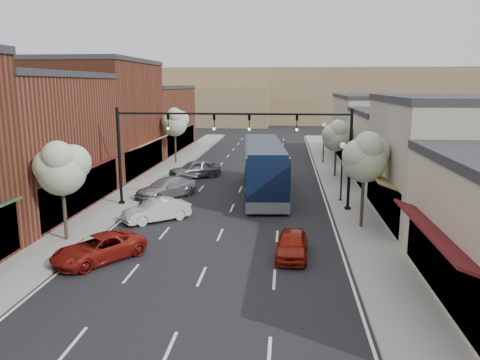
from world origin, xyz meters
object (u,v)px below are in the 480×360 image
(parked_car_a, at_px, (99,248))
(parked_car_d, at_px, (195,169))
(parked_car_b, at_px, (156,210))
(tree_right_far, at_px, (337,135))
(tree_left_near, at_px, (62,167))
(red_hatchback, at_px, (292,244))
(lamp_post_far, at_px, (324,136))
(coach_bus, at_px, (264,168))
(lamp_post_near, at_px, (342,162))
(tree_right_near, at_px, (366,156))
(signal_mast_right, at_px, (315,144))
(signal_mast_left, at_px, (152,142))
(tree_left_far, at_px, (175,122))
(parked_car_c, at_px, (166,188))

(parked_car_a, xyz_separation_m, parked_car_d, (0.65, 21.15, 0.18))
(parked_car_b, relative_size, parked_car_d, 0.88)
(tree_right_far, xyz_separation_m, tree_left_near, (-16.60, -20.00, 0.23))
(red_hatchback, relative_size, parked_car_a, 0.83)
(lamp_post_far, distance_m, coach_bus, 16.52)
(red_hatchback, bearing_deg, lamp_post_near, 75.24)
(tree_right_near, bearing_deg, tree_right_far, 90.00)
(signal_mast_right, bearing_deg, red_hatchback, -99.48)
(signal_mast_left, distance_m, parked_car_d, 11.23)
(signal_mast_right, bearing_deg, parked_car_a, -136.01)
(tree_left_far, relative_size, parked_car_a, 1.31)
(signal_mast_right, distance_m, parked_car_c, 11.99)
(lamp_post_far, height_order, coach_bus, lamp_post_far)
(lamp_post_near, xyz_separation_m, parked_car_a, (-13.18, -13.12, -2.35))
(lamp_post_near, distance_m, red_hatchback, 12.38)
(tree_left_far, distance_m, parked_car_c, 16.07)
(lamp_post_near, bearing_deg, red_hatchback, -107.69)
(lamp_post_far, height_order, red_hatchback, lamp_post_far)
(red_hatchback, height_order, parked_car_c, parked_car_c)
(lamp_post_far, bearing_deg, parked_car_a, -113.29)
(signal_mast_left, height_order, red_hatchback, signal_mast_left)
(signal_mast_right, height_order, lamp_post_near, signal_mast_right)
(signal_mast_left, height_order, tree_right_near, signal_mast_left)
(red_hatchback, bearing_deg, parked_car_a, -167.85)
(tree_left_near, bearing_deg, lamp_post_far, 60.22)
(tree_left_near, bearing_deg, coach_bus, 50.95)
(signal_mast_right, relative_size, parked_car_b, 1.92)
(tree_right_near, xyz_separation_m, parked_car_c, (-13.77, 6.66, -3.70))
(signal_mast_left, xyz_separation_m, coach_bus, (7.60, 4.56, -2.50))
(signal_mast_right, distance_m, lamp_post_near, 3.69)
(signal_mast_left, height_order, parked_car_c, signal_mast_left)
(signal_mast_right, relative_size, coach_bus, 0.60)
(parked_car_a, bearing_deg, tree_right_near, 60.94)
(lamp_post_near, bearing_deg, tree_right_far, 86.69)
(lamp_post_far, bearing_deg, tree_left_near, -119.78)
(tree_left_far, xyz_separation_m, coach_bus, (10.24, -13.38, -2.48))
(tree_right_near, height_order, tree_right_far, tree_right_near)
(tree_left_far, relative_size, parked_car_b, 1.43)
(tree_right_near, distance_m, tree_right_far, 16.01)
(lamp_post_near, bearing_deg, coach_bus, 160.50)
(tree_right_near, bearing_deg, lamp_post_near, 94.77)
(signal_mast_left, bearing_deg, tree_left_near, -108.10)
(signal_mast_left, bearing_deg, parked_car_c, 85.59)
(red_hatchback, bearing_deg, coach_bus, 101.78)
(parked_car_a, height_order, parked_car_c, parked_car_c)
(parked_car_d, bearing_deg, parked_car_b, -32.18)
(tree_right_near, relative_size, parked_car_c, 1.15)
(signal_mast_right, height_order, parked_car_b, signal_mast_right)
(tree_left_near, relative_size, parked_car_d, 1.17)
(signal_mast_left, distance_m, tree_right_far, 18.39)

